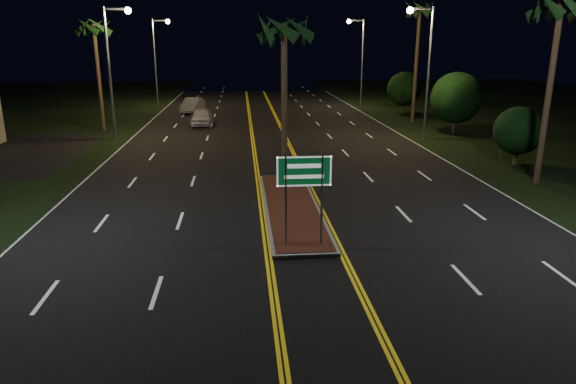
{
  "coord_description": "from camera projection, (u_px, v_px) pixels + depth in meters",
  "views": [
    {
      "loc": [
        -1.99,
        -13.3,
        6.76
      ],
      "look_at": [
        -0.49,
        3.16,
        1.9
      ],
      "focal_mm": 32.0,
      "sensor_mm": 36.0,
      "label": 1
    }
  ],
  "objects": [
    {
      "name": "shrub_near",
      "position": [
        518.0,
        131.0,
        28.79
      ],
      "size": [
        2.7,
        2.7,
        3.3
      ],
      "color": "#382819",
      "rests_on": "ground"
    },
    {
      "name": "streetlight_left_mid",
      "position": [
        114.0,
        58.0,
        35.2
      ],
      "size": [
        1.91,
        0.44,
        9.0
      ],
      "color": "gray",
      "rests_on": "ground"
    },
    {
      "name": "car_near",
      "position": [
        201.0,
        115.0,
        42.97
      ],
      "size": [
        2.12,
        4.9,
        1.63
      ],
      "primitive_type": "imported",
      "rotation": [
        0.0,
        0.0,
        -0.0
      ],
      "color": "silver",
      "rests_on": "ground"
    },
    {
      "name": "streetlight_right_far",
      "position": [
        359.0,
        52.0,
        54.24
      ],
      "size": [
        1.91,
        0.44,
        9.0
      ],
      "color": "gray",
      "rests_on": "ground"
    },
    {
      "name": "ground",
      "position": [
        315.0,
        285.0,
        14.79
      ],
      "size": [
        120.0,
        120.0,
        0.0
      ],
      "primitive_type": "plane",
      "color": "black",
      "rests_on": "ground"
    },
    {
      "name": "shrub_far",
      "position": [
        404.0,
        89.0,
        49.72
      ],
      "size": [
        3.24,
        3.24,
        3.96
      ],
      "color": "#382819",
      "rests_on": "ground"
    },
    {
      "name": "palm_right_near",
      "position": [
        561.0,
        8.0,
        23.11
      ],
      "size": [
        2.4,
        2.4,
        9.3
      ],
      "color": "#382819",
      "rests_on": "ground"
    },
    {
      "name": "streetlight_right_mid",
      "position": [
        424.0,
        58.0,
        35.13
      ],
      "size": [
        1.91,
        0.44,
        9.0
      ],
      "color": "gray",
      "rests_on": "ground"
    },
    {
      "name": "palm_median",
      "position": [
        284.0,
        29.0,
        22.76
      ],
      "size": [
        2.4,
        2.4,
        8.3
      ],
      "color": "#382819",
      "rests_on": "ground"
    },
    {
      "name": "highway_sign",
      "position": [
        304.0,
        180.0,
        16.78
      ],
      "size": [
        1.8,
        0.08,
        3.2
      ],
      "color": "gray",
      "rests_on": "ground"
    },
    {
      "name": "shrub_mid",
      "position": [
        456.0,
        98.0,
        38.16
      ],
      "size": [
        3.78,
        3.78,
        4.62
      ],
      "color": "#382819",
      "rests_on": "ground"
    },
    {
      "name": "streetlight_left_far",
      "position": [
        158.0,
        52.0,
        54.3
      ],
      "size": [
        1.91,
        0.44,
        9.0
      ],
      "color": "gray",
      "rests_on": "ground"
    },
    {
      "name": "warning_sign",
      "position": [
        503.0,
        135.0,
        29.18
      ],
      "size": [
        1.05,
        0.1,
        2.51
      ],
      "rotation": [
        0.0,
        0.0,
        0.05
      ],
      "color": "gray",
      "rests_on": "ground"
    },
    {
      "name": "palm_right_far",
      "position": [
        420.0,
        11.0,
        41.98
      ],
      "size": [
        2.4,
        2.4,
        10.3
      ],
      "color": "#382819",
      "rests_on": "ground"
    },
    {
      "name": "car_far",
      "position": [
        193.0,
        104.0,
        50.59
      ],
      "size": [
        2.92,
        5.22,
        1.65
      ],
      "primitive_type": "imported",
      "rotation": [
        0.0,
        0.0,
        -0.17
      ],
      "color": "silver",
      "rests_on": "ground"
    },
    {
      "name": "palm_left_far",
      "position": [
        94.0,
        28.0,
        38.24
      ],
      "size": [
        2.4,
        2.4,
        8.8
      ],
      "color": "#382819",
      "rests_on": "ground"
    },
    {
      "name": "median_island",
      "position": [
        291.0,
        208.0,
        21.45
      ],
      "size": [
        2.25,
        10.25,
        0.17
      ],
      "color": "gray",
      "rests_on": "ground"
    }
  ]
}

